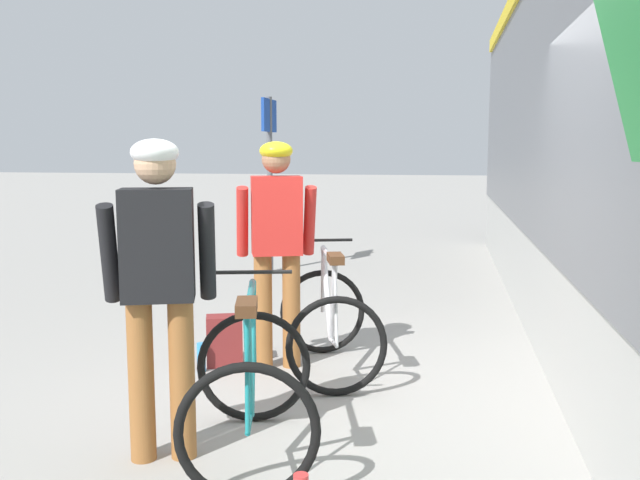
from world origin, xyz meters
TOP-DOWN VIEW (x-y plane):
  - ground_plane at (0.00, 0.00)m, footprint 80.00×80.00m
  - cyclist_near_in_dark at (-1.04, -0.96)m, footprint 0.66×0.43m
  - cyclist_far_in_red at (-0.79, 0.72)m, footprint 0.66×0.44m
  - bicycle_near_teal at (-0.56, -0.87)m, footprint 0.94×1.21m
  - bicycle_far_silver at (-0.37, 0.65)m, footprint 0.97×1.22m
  - backpack_on_platform at (-1.21, 0.69)m, footprint 0.32×0.26m
  - water_bottle_by_the_backpack at (-1.34, 0.50)m, footprint 0.07×0.07m
  - platform_sign_post at (-1.88, 4.85)m, footprint 0.08×0.70m

SIDE VIEW (x-z plane):
  - ground_plane at x=0.00m, z-range 0.00..0.00m
  - water_bottle_by_the_backpack at x=-1.34m, z-range 0.00..0.23m
  - backpack_on_platform at x=-1.21m, z-range 0.00..0.40m
  - bicycle_near_teal at x=-0.56m, z-range -0.09..0.89m
  - bicycle_far_silver at x=-0.37m, z-range -0.09..0.89m
  - cyclist_near_in_dark at x=-1.04m, z-range 0.17..1.94m
  - cyclist_far_in_red at x=-0.79m, z-range 0.17..1.94m
  - platform_sign_post at x=-1.88m, z-range 0.42..2.82m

